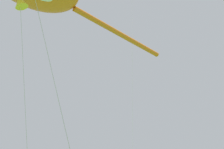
# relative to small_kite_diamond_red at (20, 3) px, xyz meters

# --- Properties ---
(small_kite_diamond_red) EXTENTS (4.63, 1.22, 10.93)m
(small_kite_diamond_red) POSITION_rel_small_kite_diamond_red_xyz_m (0.00, 0.00, 0.00)
(small_kite_diamond_red) COLOR yellow
(small_kite_diamond_red) RESTS_ON ground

